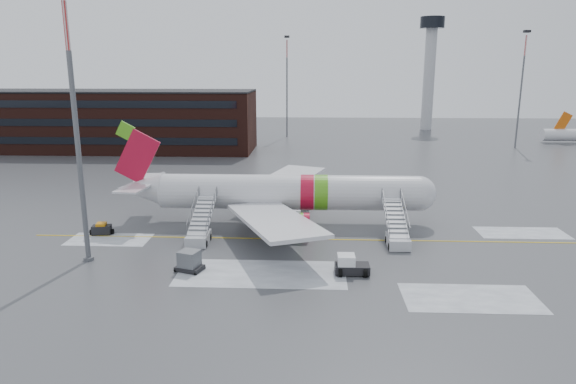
{
  "coord_description": "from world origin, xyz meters",
  "views": [
    {
      "loc": [
        -1.98,
        -49.77,
        16.64
      ],
      "look_at": [
        -4.33,
        2.48,
        4.0
      ],
      "focal_mm": 32.0,
      "sensor_mm": 36.0,
      "label": 1
    }
  ],
  "objects_px": {
    "airstair_fwd": "(397,234)",
    "baggage_tractor": "(102,229)",
    "airstair_aft": "(200,231)",
    "uld_container": "(189,261)",
    "pushback_tug": "(350,265)",
    "airliner": "(280,193)",
    "light_mast_near": "(76,127)"
  },
  "relations": [
    {
      "from": "airliner",
      "to": "airstair_fwd",
      "type": "height_order",
      "value": "airliner"
    },
    {
      "from": "airstair_fwd",
      "to": "light_mast_near",
      "type": "distance_m",
      "value": 30.61
    },
    {
      "from": "airstair_aft",
      "to": "uld_container",
      "type": "relative_size",
      "value": 3.03
    },
    {
      "from": "pushback_tug",
      "to": "light_mast_near",
      "type": "height_order",
      "value": "light_mast_near"
    },
    {
      "from": "airstair_fwd",
      "to": "airstair_aft",
      "type": "bearing_deg",
      "value": 180.0
    },
    {
      "from": "baggage_tractor",
      "to": "light_mast_near",
      "type": "distance_m",
      "value": 13.57
    },
    {
      "from": "pushback_tug",
      "to": "uld_container",
      "type": "xyz_separation_m",
      "value": [
        -13.46,
        0.02,
        0.1
      ]
    },
    {
      "from": "uld_container",
      "to": "light_mast_near",
      "type": "height_order",
      "value": "light_mast_near"
    },
    {
      "from": "airliner",
      "to": "uld_container",
      "type": "height_order",
      "value": "airliner"
    },
    {
      "from": "baggage_tractor",
      "to": "light_mast_near",
      "type": "relative_size",
      "value": 0.11
    },
    {
      "from": "airstair_aft",
      "to": "baggage_tractor",
      "type": "xyz_separation_m",
      "value": [
        -10.56,
        1.64,
        -0.54
      ]
    },
    {
      "from": "airliner",
      "to": "airstair_aft",
      "type": "bearing_deg",
      "value": -139.06
    },
    {
      "from": "airliner",
      "to": "airstair_fwd",
      "type": "bearing_deg",
      "value": -29.17
    },
    {
      "from": "baggage_tractor",
      "to": "pushback_tug",
      "type": "bearing_deg",
      "value": -20.5
    },
    {
      "from": "airliner",
      "to": "airstair_aft",
      "type": "height_order",
      "value": "airliner"
    },
    {
      "from": "airliner",
      "to": "light_mast_near",
      "type": "relative_size",
      "value": 1.54
    },
    {
      "from": "airstair_fwd",
      "to": "pushback_tug",
      "type": "height_order",
      "value": "airstair_fwd"
    },
    {
      "from": "pushback_tug",
      "to": "baggage_tractor",
      "type": "distance_m",
      "value": 26.41
    },
    {
      "from": "light_mast_near",
      "to": "uld_container",
      "type": "bearing_deg",
      "value": -11.85
    },
    {
      "from": "pushback_tug",
      "to": "uld_container",
      "type": "distance_m",
      "value": 13.46
    },
    {
      "from": "uld_container",
      "to": "baggage_tractor",
      "type": "bearing_deg",
      "value": 140.72
    },
    {
      "from": "airstair_fwd",
      "to": "baggage_tractor",
      "type": "height_order",
      "value": "airstair_fwd"
    },
    {
      "from": "airstair_fwd",
      "to": "uld_container",
      "type": "relative_size",
      "value": 3.03
    },
    {
      "from": "baggage_tractor",
      "to": "airliner",
      "type": "bearing_deg",
      "value": 15.15
    },
    {
      "from": "airliner",
      "to": "pushback_tug",
      "type": "relative_size",
      "value": 12.2
    },
    {
      "from": "airstair_fwd",
      "to": "light_mast_near",
      "type": "bearing_deg",
      "value": -168.76
    },
    {
      "from": "airliner",
      "to": "airstair_aft",
      "type": "relative_size",
      "value": 4.55
    },
    {
      "from": "pushback_tug",
      "to": "airliner",
      "type": "bearing_deg",
      "value": 115.17
    },
    {
      "from": "uld_container",
      "to": "airliner",
      "type": "bearing_deg",
      "value": 64.25
    },
    {
      "from": "airstair_fwd",
      "to": "pushback_tug",
      "type": "xyz_separation_m",
      "value": [
        -5.06,
        -7.61,
        -0.34
      ]
    },
    {
      "from": "airstair_fwd",
      "to": "uld_container",
      "type": "height_order",
      "value": "airstair_fwd"
    },
    {
      "from": "airliner",
      "to": "pushback_tug",
      "type": "bearing_deg",
      "value": -64.83
    }
  ]
}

